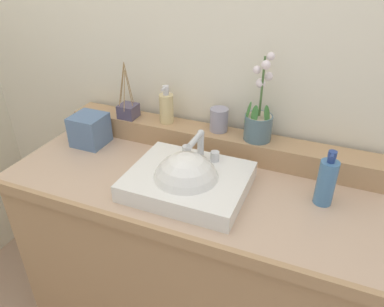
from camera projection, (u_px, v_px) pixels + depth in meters
The scene contains 10 objects.
wall_back at pixel (234, 2), 1.37m from camera, with size 3.24×0.20×2.74m, color silver.
vanity_cabinet at pixel (193, 259), 1.54m from camera, with size 1.35×0.59×0.83m.
back_ledge at pixel (214, 141), 1.48m from camera, with size 1.28×0.12×0.09m, color tan.
sink_basin at pixel (187, 183), 1.25m from camera, with size 0.40×0.33×0.26m.
potted_plant at pixel (259, 120), 1.36m from camera, with size 0.11×0.10×0.33m.
soap_dispenser at pixel (166, 107), 1.50m from camera, with size 0.06×0.06×0.16m.
tumbler_cup at pixel (219, 120), 1.44m from camera, with size 0.07×0.07×0.09m, color #9390A4.
reed_diffuser at pixel (128, 110), 1.55m from camera, with size 0.09×0.09×0.24m.
lotion_bottle at pixel (326, 182), 1.17m from camera, with size 0.06×0.06×0.19m.
tissue_box at pixel (90, 130), 1.52m from camera, with size 0.13×0.13×0.13m, color slate.
Camera 1 is at (0.42, -1.02, 1.57)m, focal length 34.24 mm.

